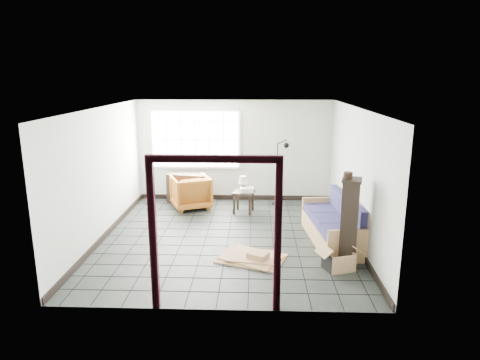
{
  "coord_description": "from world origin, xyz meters",
  "views": [
    {
      "loc": [
        0.54,
        -8.13,
        3.21
      ],
      "look_at": [
        0.23,
        0.3,
        1.13
      ],
      "focal_mm": 32.0,
      "sensor_mm": 36.0,
      "label": 1
    }
  ],
  "objects_px": {
    "futon_sofa": "(336,226)",
    "side_table": "(244,195)",
    "armchair": "(191,190)",
    "tall_shelf": "(349,222)"
  },
  "relations": [
    {
      "from": "futon_sofa",
      "to": "armchair",
      "type": "bearing_deg",
      "value": 140.22
    },
    {
      "from": "armchair",
      "to": "side_table",
      "type": "relative_size",
      "value": 1.63
    },
    {
      "from": "armchair",
      "to": "tall_shelf",
      "type": "bearing_deg",
      "value": 112.76
    },
    {
      "from": "side_table",
      "to": "futon_sofa",
      "type": "bearing_deg",
      "value": -44.12
    },
    {
      "from": "futon_sofa",
      "to": "tall_shelf",
      "type": "bearing_deg",
      "value": -95.37
    },
    {
      "from": "side_table",
      "to": "armchair",
      "type": "bearing_deg",
      "value": 167.61
    },
    {
      "from": "futon_sofa",
      "to": "side_table",
      "type": "bearing_deg",
      "value": 129.55
    },
    {
      "from": "armchair",
      "to": "side_table",
      "type": "distance_m",
      "value": 1.34
    },
    {
      "from": "futon_sofa",
      "to": "armchair",
      "type": "xyz_separation_m",
      "value": [
        -3.17,
        2.1,
        0.12
      ]
    },
    {
      "from": "side_table",
      "to": "tall_shelf",
      "type": "relative_size",
      "value": 0.36
    }
  ]
}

